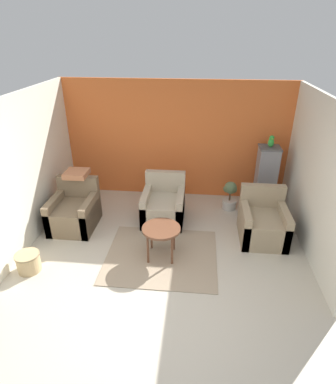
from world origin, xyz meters
name	(u,v)px	position (x,y,z in m)	size (l,w,h in m)	color
ground_plane	(156,304)	(0.00, 0.00, 0.00)	(20.00, 20.00, 0.00)	beige
wall_back_accent	(176,140)	(0.00, 3.26, 1.21)	(4.65, 0.06, 2.42)	orange
wall_left	(31,166)	(-2.30, 1.61, 1.21)	(0.06, 3.23, 2.42)	silver
wall_right	(316,178)	(2.30, 1.61, 1.21)	(0.06, 3.23, 2.42)	silver
area_rug	(162,256)	(-0.04, 1.00, 0.01)	(1.75, 1.53, 0.01)	gray
coffee_table	(161,231)	(-0.04, 1.00, 0.48)	(0.60, 0.60, 0.54)	brown
armchair_left	(75,212)	(-1.72, 1.74, 0.28)	(0.76, 0.86, 0.86)	#7A664C
armchair_right	(263,223)	(1.62, 1.70, 0.28)	(0.76, 0.86, 0.86)	#9E896B
armchair_middle	(164,206)	(-0.14, 2.12, 0.28)	(0.76, 0.86, 0.86)	tan
birdcage	(265,180)	(1.81, 2.81, 0.60)	(0.54, 0.54, 1.28)	#555559
parrot	(271,142)	(1.81, 2.81, 1.39)	(0.11, 0.19, 0.23)	green
potted_plant	(230,195)	(1.13, 2.68, 0.30)	(0.29, 0.29, 0.59)	beige
wicker_basket	(28,262)	(-1.98, 0.47, 0.16)	(0.36, 0.36, 0.29)	tan
throw_pillow	(77,174)	(-1.72, 2.07, 0.91)	(0.40, 0.40, 0.10)	#B2704C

